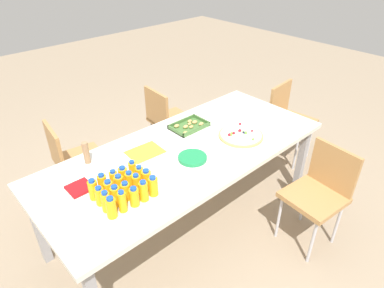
{
  "coord_description": "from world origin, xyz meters",
  "views": [
    {
      "loc": [
        -1.45,
        -1.64,
        2.17
      ],
      "look_at": [
        0.07,
        0.01,
        0.76
      ],
      "focal_mm": 31.77,
      "sensor_mm": 36.0,
      "label": 1
    }
  ],
  "objects_px": {
    "chair_near_right": "(320,189)",
    "juice_bottle_3": "(144,191)",
    "juice_bottle_2": "(134,197)",
    "juice_bottle_7": "(126,191)",
    "napkin_stack": "(80,188)",
    "juice_bottle_6": "(116,196)",
    "juice_bottle_15": "(93,190)",
    "snack_tray": "(189,126)",
    "juice_bottle_4": "(153,186)",
    "cardboard_tube": "(86,153)",
    "party_table": "(186,156)",
    "juice_bottle_14": "(140,175)",
    "juice_bottle_10": "(100,196)",
    "plate_stack": "(192,158)",
    "juice_bottle_8": "(137,184)",
    "juice_bottle_11": "(109,191)",
    "chair_end": "(288,116)",
    "juice_bottle_17": "(114,180)",
    "juice_bottle_18": "(123,176)",
    "juice_bottle_12": "(119,185)",
    "paper_folder": "(145,152)",
    "juice_bottle_13": "(130,181)",
    "juice_bottle_19": "(133,170)",
    "chair_far_right": "(167,118)",
    "juice_bottle_9": "(147,180)",
    "juice_bottle_16": "(103,184)",
    "juice_bottle_5": "(106,202)",
    "juice_bottle_0": "(111,208)",
    "juice_bottle_1": "(122,202)",
    "fruit_pizza": "(241,135)"
  },
  "relations": [
    {
      "from": "juice_bottle_15",
      "to": "snack_tray",
      "type": "relative_size",
      "value": 0.47
    },
    {
      "from": "snack_tray",
      "to": "chair_far_right",
      "type": "bearing_deg",
      "value": 68.52
    },
    {
      "from": "juice_bottle_3",
      "to": "juice_bottle_0",
      "type": "bearing_deg",
      "value": 178.27
    },
    {
      "from": "juice_bottle_13",
      "to": "juice_bottle_16",
      "type": "relative_size",
      "value": 0.92
    },
    {
      "from": "juice_bottle_11",
      "to": "juice_bottle_9",
      "type": "bearing_deg",
      "value": -17.48
    },
    {
      "from": "juice_bottle_19",
      "to": "snack_tray",
      "type": "distance_m",
      "value": 0.81
    },
    {
      "from": "juice_bottle_18",
      "to": "juice_bottle_12",
      "type": "bearing_deg",
      "value": -137.06
    },
    {
      "from": "chair_near_right",
      "to": "juice_bottle_9",
      "type": "bearing_deg",
      "value": 65.81
    },
    {
      "from": "juice_bottle_0",
      "to": "juice_bottle_3",
      "type": "relative_size",
      "value": 1.0
    },
    {
      "from": "party_table",
      "to": "juice_bottle_14",
      "type": "distance_m",
      "value": 0.51
    },
    {
      "from": "juice_bottle_19",
      "to": "chair_near_right",
      "type": "bearing_deg",
      "value": -35.23
    },
    {
      "from": "juice_bottle_5",
      "to": "juice_bottle_15",
      "type": "xyz_separation_m",
      "value": [
        -0.0,
        0.15,
        0.0
      ]
    },
    {
      "from": "juice_bottle_13",
      "to": "juice_bottle_14",
      "type": "relative_size",
      "value": 1.02
    },
    {
      "from": "chair_near_right",
      "to": "juice_bottle_3",
      "type": "height_order",
      "value": "juice_bottle_3"
    },
    {
      "from": "juice_bottle_9",
      "to": "snack_tray",
      "type": "relative_size",
      "value": 0.48
    },
    {
      "from": "juice_bottle_13",
      "to": "juice_bottle_14",
      "type": "distance_m",
      "value": 0.08
    },
    {
      "from": "juice_bottle_17",
      "to": "juice_bottle_8",
      "type": "bearing_deg",
      "value": -62.16
    },
    {
      "from": "chair_far_right",
      "to": "juice_bottle_4",
      "type": "bearing_deg",
      "value": -38.14
    },
    {
      "from": "juice_bottle_9",
      "to": "juice_bottle_14",
      "type": "height_order",
      "value": "juice_bottle_9"
    },
    {
      "from": "juice_bottle_0",
      "to": "paper_folder",
      "type": "height_order",
      "value": "juice_bottle_0"
    },
    {
      "from": "juice_bottle_2",
      "to": "juice_bottle_4",
      "type": "bearing_deg",
      "value": -0.12
    },
    {
      "from": "napkin_stack",
      "to": "juice_bottle_6",
      "type": "bearing_deg",
      "value": -71.4
    },
    {
      "from": "juice_bottle_2",
      "to": "juice_bottle_16",
      "type": "xyz_separation_m",
      "value": [
        -0.08,
        0.23,
        0.01
      ]
    },
    {
      "from": "juice_bottle_1",
      "to": "juice_bottle_11",
      "type": "distance_m",
      "value": 0.14
    },
    {
      "from": "juice_bottle_6",
      "to": "juice_bottle_15",
      "type": "bearing_deg",
      "value": 116.37
    },
    {
      "from": "juice_bottle_4",
      "to": "juice_bottle_17",
      "type": "xyz_separation_m",
      "value": [
        -0.15,
        0.23,
        -0.0
      ]
    },
    {
      "from": "juice_bottle_11",
      "to": "juice_bottle_15",
      "type": "bearing_deg",
      "value": 132.12
    },
    {
      "from": "juice_bottle_15",
      "to": "chair_far_right",
      "type": "bearing_deg",
      "value": 34.79
    },
    {
      "from": "juice_bottle_5",
      "to": "fruit_pizza",
      "type": "height_order",
      "value": "juice_bottle_5"
    },
    {
      "from": "juice_bottle_2",
      "to": "juice_bottle_15",
      "type": "relative_size",
      "value": 0.92
    },
    {
      "from": "juice_bottle_15",
      "to": "cardboard_tube",
      "type": "relative_size",
      "value": 0.85
    },
    {
      "from": "chair_near_right",
      "to": "juice_bottle_2",
      "type": "xyz_separation_m",
      "value": [
        -1.28,
        0.58,
        0.3
      ]
    },
    {
      "from": "juice_bottle_16",
      "to": "juice_bottle_5",
      "type": "bearing_deg",
      "value": -113.59
    },
    {
      "from": "juice_bottle_2",
      "to": "juice_bottle_11",
      "type": "xyz_separation_m",
      "value": [
        -0.09,
        0.15,
        0.01
      ]
    },
    {
      "from": "chair_end",
      "to": "napkin_stack",
      "type": "height_order",
      "value": "chair_end"
    },
    {
      "from": "chair_far_right",
      "to": "juice_bottle_5",
      "type": "relative_size",
      "value": 5.79
    },
    {
      "from": "juice_bottle_10",
      "to": "plate_stack",
      "type": "height_order",
      "value": "juice_bottle_10"
    },
    {
      "from": "juice_bottle_7",
      "to": "plate_stack",
      "type": "bearing_deg",
      "value": 3.88
    },
    {
      "from": "juice_bottle_9",
      "to": "juice_bottle_13",
      "type": "bearing_deg",
      "value": 139.02
    },
    {
      "from": "juice_bottle_13",
      "to": "juice_bottle_18",
      "type": "distance_m",
      "value": 0.08
    },
    {
      "from": "juice_bottle_7",
      "to": "chair_near_right",
      "type": "bearing_deg",
      "value": -27.12
    },
    {
      "from": "juice_bottle_3",
      "to": "juice_bottle_13",
      "type": "distance_m",
      "value": 0.15
    },
    {
      "from": "juice_bottle_12",
      "to": "juice_bottle_18",
      "type": "relative_size",
      "value": 1.05
    },
    {
      "from": "juice_bottle_8",
      "to": "juice_bottle_11",
      "type": "xyz_separation_m",
      "value": [
        -0.16,
        0.07,
        -0.0
      ]
    },
    {
      "from": "plate_stack",
      "to": "cardboard_tube",
      "type": "bearing_deg",
      "value": 140.61
    },
    {
      "from": "juice_bottle_2",
      "to": "juice_bottle_7",
      "type": "bearing_deg",
      "value": 96.56
    },
    {
      "from": "juice_bottle_7",
      "to": "napkin_stack",
      "type": "height_order",
      "value": "juice_bottle_7"
    },
    {
      "from": "juice_bottle_12",
      "to": "juice_bottle_4",
      "type": "bearing_deg",
      "value": -46.39
    },
    {
      "from": "paper_folder",
      "to": "juice_bottle_6",
      "type": "bearing_deg",
      "value": -143.03
    },
    {
      "from": "juice_bottle_4",
      "to": "cardboard_tube",
      "type": "bearing_deg",
      "value": 103.01
    }
  ]
}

